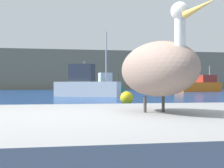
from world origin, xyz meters
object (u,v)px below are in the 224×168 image
pelican (158,68)px  fishing_boat_white (86,85)px  fishing_boat_green (100,86)px  fishing_boat_orange (200,85)px  mooring_buoy (127,98)px

pelican → fishing_boat_white: 23.62m
pelican → fishing_boat_white: fishing_boat_white is taller
fishing_boat_green → fishing_boat_orange: 15.92m
fishing_boat_white → fishing_boat_orange: size_ratio=0.76×
fishing_boat_green → fishing_boat_orange: size_ratio=0.88×
pelican → fishing_boat_white: bearing=166.2°
fishing_boat_orange → mooring_buoy: (-17.84, -28.50, -0.63)m
mooring_buoy → pelican: bearing=-101.2°
pelican → fishing_boat_orange: (20.30, 40.93, -0.19)m
fishing_boat_orange → fishing_boat_white: bearing=-151.5°
pelican → fishing_boat_green: (4.56, 38.59, -0.28)m
fishing_boat_white → fishing_boat_orange: fishing_boat_white is taller
fishing_boat_orange → mooring_buoy: 33.63m
fishing_boat_green → fishing_boat_white: fishing_boat_white is taller
fishing_boat_green → mooring_buoy: (-2.10, -26.16, -0.53)m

